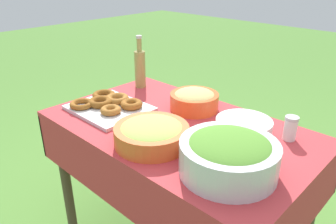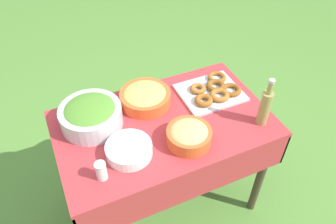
# 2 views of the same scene
# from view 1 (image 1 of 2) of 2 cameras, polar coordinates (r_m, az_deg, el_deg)

# --- Properties ---
(picnic_table) EXTENTS (1.15, 0.70, 0.77)m
(picnic_table) POSITION_cam_1_polar(r_m,az_deg,el_deg) (1.47, 1.68, -6.61)
(picnic_table) COLOR #B73338
(picnic_table) RESTS_ON ground_plane
(salad_bowl) EXTENTS (0.33, 0.33, 0.13)m
(salad_bowl) POSITION_cam_1_polar(r_m,az_deg,el_deg) (1.09, 10.54, -7.26)
(salad_bowl) COLOR silver
(salad_bowl) RESTS_ON picnic_table
(pasta_bowl) EXTENTS (0.23, 0.23, 0.10)m
(pasta_bowl) POSITION_cam_1_polar(r_m,az_deg,el_deg) (1.55, 4.59, 2.19)
(pasta_bowl) COLOR #E05B28
(pasta_bowl) RESTS_ON picnic_table
(donut_platter) EXTENTS (0.35, 0.31, 0.05)m
(donut_platter) POSITION_cam_1_polar(r_m,az_deg,el_deg) (1.58, -10.34, 1.28)
(donut_platter) COLOR silver
(donut_platter) RESTS_ON picnic_table
(plate_stack) EXTENTS (0.23, 0.23, 0.06)m
(plate_stack) POSITION_cam_1_polar(r_m,az_deg,el_deg) (1.36, 13.03, -2.49)
(plate_stack) COLOR white
(plate_stack) RESTS_ON picnic_table
(olive_oil_bottle) EXTENTS (0.06, 0.06, 0.29)m
(olive_oil_bottle) POSITION_cam_1_polar(r_m,az_deg,el_deg) (1.82, -4.90, 7.77)
(olive_oil_bottle) COLOR #998E4C
(olive_oil_bottle) RESTS_ON picnic_table
(fruit_bowl) EXTENTS (0.29, 0.29, 0.09)m
(fruit_bowl) POSITION_cam_1_polar(r_m,az_deg,el_deg) (1.25, -2.88, -3.68)
(fruit_bowl) COLOR #E05B28
(fruit_bowl) RESTS_ON picnic_table
(salt_shaker) EXTENTS (0.05, 0.05, 0.10)m
(salt_shaker) POSITION_cam_1_polar(r_m,az_deg,el_deg) (1.36, 20.55, -2.64)
(salt_shaker) COLOR white
(salt_shaker) RESTS_ON picnic_table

